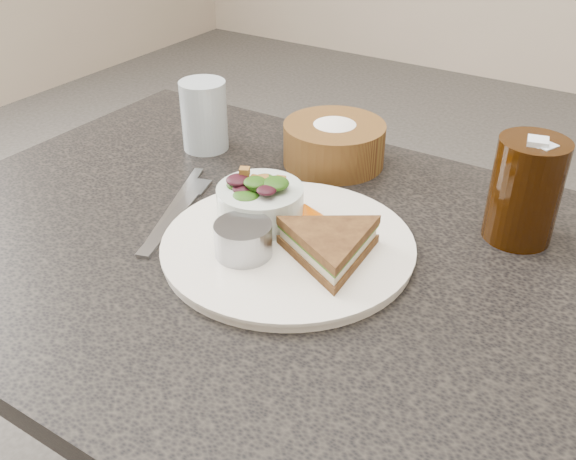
# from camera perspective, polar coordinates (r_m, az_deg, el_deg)

# --- Properties ---
(dining_table) EXTENTS (1.00, 0.70, 0.75)m
(dining_table) POSITION_cam_1_polar(r_m,az_deg,el_deg) (1.06, -0.75, -18.53)
(dining_table) COLOR black
(dining_table) RESTS_ON floor
(dinner_plate) EXTENTS (0.31, 0.31, 0.01)m
(dinner_plate) POSITION_cam_1_polar(r_m,az_deg,el_deg) (0.79, 0.00, -1.44)
(dinner_plate) COLOR silver
(dinner_plate) RESTS_ON dining_table
(sandwich) EXTENTS (0.19, 0.19, 0.04)m
(sandwich) POSITION_cam_1_polar(r_m,az_deg,el_deg) (0.74, 3.77, -1.40)
(sandwich) COLOR brown
(sandwich) RESTS_ON dinner_plate
(salad_bowl) EXTENTS (0.13, 0.13, 0.06)m
(salad_bowl) POSITION_cam_1_polar(r_m,az_deg,el_deg) (0.81, -2.49, 2.85)
(salad_bowl) COLOR silver
(salad_bowl) RESTS_ON dinner_plate
(dressing_ramekin) EXTENTS (0.09, 0.09, 0.04)m
(dressing_ramekin) POSITION_cam_1_polar(r_m,az_deg,el_deg) (0.75, -4.00, -0.86)
(dressing_ramekin) COLOR gray
(dressing_ramekin) RESTS_ON dinner_plate
(orange_wedge) EXTENTS (0.08, 0.08, 0.03)m
(orange_wedge) POSITION_cam_1_polar(r_m,az_deg,el_deg) (0.82, 1.49, 1.59)
(orange_wedge) COLOR #F76501
(orange_wedge) RESTS_ON dinner_plate
(fork) EXTENTS (0.07, 0.18, 0.00)m
(fork) POSITION_cam_1_polar(r_m,az_deg,el_deg) (0.86, -10.20, 0.96)
(fork) COLOR #A3A5AB
(fork) RESTS_ON dining_table
(knife) EXTENTS (0.09, 0.20, 0.00)m
(knife) POSITION_cam_1_polar(r_m,az_deg,el_deg) (0.90, -9.81, 2.42)
(knife) COLOR #B0B2B4
(knife) RESTS_ON dining_table
(bread_basket) EXTENTS (0.18, 0.18, 0.09)m
(bread_basket) POSITION_cam_1_polar(r_m,az_deg,el_deg) (0.99, 4.13, 8.26)
(bread_basket) COLOR brown
(bread_basket) RESTS_ON dining_table
(cola_glass) EXTENTS (0.11, 0.11, 0.14)m
(cola_glass) POSITION_cam_1_polar(r_m,az_deg,el_deg) (0.84, 20.41, 3.66)
(cola_glass) COLOR black
(cola_glass) RESTS_ON dining_table
(water_glass) EXTENTS (0.08, 0.08, 0.11)m
(water_glass) POSITION_cam_1_polar(r_m,az_deg,el_deg) (1.04, -7.46, 10.05)
(water_glass) COLOR #A2B3BE
(water_glass) RESTS_ON dining_table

